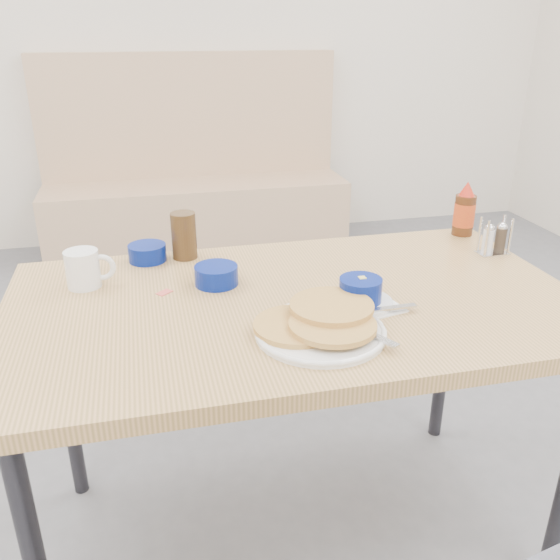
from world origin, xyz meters
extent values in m
cube|color=beige|center=(0.00, 2.97, 1.40)|extent=(5.00, 0.06, 2.80)
cube|color=tan|center=(0.00, 2.72, 0.23)|extent=(1.90, 0.55, 0.45)
cube|color=tan|center=(0.00, 2.94, 0.72)|extent=(1.90, 0.12, 1.00)
cube|color=#2D2D33|center=(0.00, 2.72, 0.04)|extent=(1.90, 0.55, 0.08)
cube|color=tan|center=(0.00, 0.25, 0.74)|extent=(1.40, 0.80, 0.04)
cylinder|color=#2D2D33|center=(-0.62, 0.57, 0.36)|extent=(0.04, 0.04, 0.72)
cylinder|color=#2D2D33|center=(0.62, 0.57, 0.36)|extent=(0.04, 0.04, 0.72)
cylinder|color=white|center=(0.00, 0.06, 0.77)|extent=(0.28, 0.28, 0.01)
cylinder|color=#D7A951|center=(-0.05, 0.07, 0.78)|extent=(0.19, 0.19, 0.01)
cylinder|color=#D7A951|center=(0.02, 0.03, 0.79)|extent=(0.19, 0.19, 0.01)
cylinder|color=#D7A951|center=(0.04, 0.10, 0.80)|extent=(0.19, 0.19, 0.01)
cube|color=silver|center=(0.10, 0.00, 0.78)|extent=(0.08, 0.12, 0.01)
cylinder|color=white|center=(-0.51, 0.44, 0.81)|extent=(0.09, 0.09, 0.10)
cylinder|color=black|center=(-0.51, 0.44, 0.85)|extent=(0.07, 0.07, 0.00)
torus|color=white|center=(-0.46, 0.44, 0.81)|extent=(0.07, 0.02, 0.07)
cube|color=white|center=(0.14, 0.18, 0.76)|extent=(0.20, 0.20, 0.00)
cylinder|color=white|center=(0.14, 0.18, 0.77)|extent=(0.16, 0.16, 0.01)
cylinder|color=navy|center=(0.14, 0.18, 0.80)|extent=(0.10, 0.10, 0.06)
cylinder|color=white|center=(0.14, 0.18, 0.82)|extent=(0.09, 0.09, 0.01)
cube|color=#F4DB60|center=(0.14, 0.18, 0.83)|extent=(0.02, 0.02, 0.01)
cube|color=silver|center=(0.16, 0.12, 0.77)|extent=(0.19, 0.02, 0.00)
cylinder|color=navy|center=(-0.34, 0.59, 0.78)|extent=(0.11, 0.11, 0.05)
cylinder|color=navy|center=(-0.18, 0.38, 0.79)|extent=(0.11, 0.11, 0.05)
cylinder|color=#3E2913|center=(-0.24, 0.59, 0.83)|extent=(0.09, 0.09, 0.13)
cube|color=silver|center=(0.64, 0.41, 0.76)|extent=(0.09, 0.06, 0.00)
cylinder|color=silver|center=(0.60, 0.39, 0.82)|extent=(0.01, 0.01, 0.11)
cylinder|color=silver|center=(0.68, 0.39, 0.82)|extent=(0.01, 0.01, 0.11)
cylinder|color=silver|center=(0.60, 0.43, 0.82)|extent=(0.01, 0.01, 0.11)
cylinder|color=silver|center=(0.68, 0.43, 0.82)|extent=(0.01, 0.01, 0.11)
cylinder|color=silver|center=(0.62, 0.41, 0.80)|extent=(0.03, 0.03, 0.07)
cylinder|color=#3F3326|center=(0.66, 0.41, 0.80)|extent=(0.03, 0.03, 0.07)
cylinder|color=#47230F|center=(0.64, 0.59, 0.82)|extent=(0.06, 0.06, 0.13)
cylinder|color=orange|center=(0.64, 0.59, 0.83)|extent=(0.07, 0.07, 0.07)
cone|color=red|center=(0.64, 0.59, 0.91)|extent=(0.05, 0.05, 0.04)
cube|color=#D85148|center=(-0.31, 0.36, 0.76)|extent=(0.04, 0.04, 0.00)
camera|label=1|loc=(-0.34, -1.02, 1.38)|focal=38.00mm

